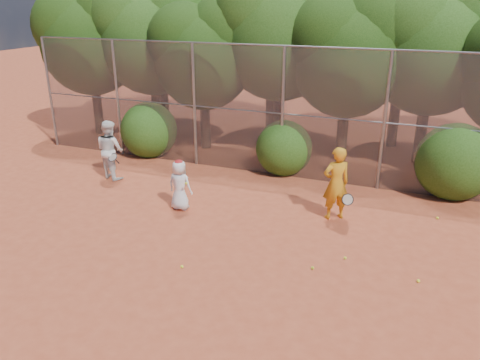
% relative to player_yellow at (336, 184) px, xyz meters
% --- Properties ---
extents(ground, '(80.00, 80.00, 0.00)m').
position_rel_player_yellow_xyz_m(ground, '(-1.19, -3.52, -0.95)').
color(ground, '#A64125').
rests_on(ground, ground).
extents(fence_back, '(20.05, 0.09, 4.03)m').
position_rel_player_yellow_xyz_m(fence_back, '(-1.31, 2.48, 1.10)').
color(fence_back, gray).
rests_on(fence_back, ground).
extents(tree_0, '(4.38, 3.81, 6.00)m').
position_rel_player_yellow_xyz_m(tree_0, '(-10.63, 4.52, 2.98)').
color(tree_0, black).
rests_on(tree_0, ground).
extents(tree_1, '(4.64, 4.03, 6.35)m').
position_rel_player_yellow_xyz_m(tree_1, '(-8.13, 5.02, 3.21)').
color(tree_1, black).
rests_on(tree_1, ground).
extents(tree_2, '(3.99, 3.47, 5.47)m').
position_rel_player_yellow_xyz_m(tree_2, '(-5.64, 4.31, 2.63)').
color(tree_2, black).
rests_on(tree_2, ground).
extents(tree_3, '(4.89, 4.26, 6.70)m').
position_rel_player_yellow_xyz_m(tree_3, '(-3.13, 5.32, 3.45)').
color(tree_3, black).
rests_on(tree_3, ground).
extents(tree_4, '(4.19, 3.64, 5.73)m').
position_rel_player_yellow_xyz_m(tree_4, '(-0.64, 4.72, 2.81)').
color(tree_4, black).
rests_on(tree_4, ground).
extents(tree_5, '(4.51, 3.92, 6.17)m').
position_rel_player_yellow_xyz_m(tree_5, '(1.87, 5.52, 3.10)').
color(tree_5, black).
rests_on(tree_5, ground).
extents(tree_9, '(4.83, 4.20, 6.62)m').
position_rel_player_yellow_xyz_m(tree_9, '(-9.13, 7.32, 3.39)').
color(tree_9, black).
rests_on(tree_9, ground).
extents(tree_10, '(5.15, 4.48, 7.06)m').
position_rel_player_yellow_xyz_m(tree_10, '(-4.12, 7.52, 3.68)').
color(tree_10, black).
rests_on(tree_10, ground).
extents(tree_11, '(4.64, 4.03, 6.35)m').
position_rel_player_yellow_xyz_m(tree_11, '(0.87, 7.12, 3.21)').
color(tree_11, black).
rests_on(tree_11, ground).
extents(bush_0, '(2.00, 2.00, 2.00)m').
position_rel_player_yellow_xyz_m(bush_0, '(-7.19, 2.78, 0.05)').
color(bush_0, '#214711').
rests_on(bush_0, ground).
extents(bush_1, '(1.80, 1.80, 1.80)m').
position_rel_player_yellow_xyz_m(bush_1, '(-2.19, 2.78, -0.05)').
color(bush_1, '#214711').
rests_on(bush_1, ground).
extents(bush_2, '(2.20, 2.20, 2.20)m').
position_rel_player_yellow_xyz_m(bush_2, '(2.81, 2.78, 0.15)').
color(bush_2, '#214711').
rests_on(bush_2, ground).
extents(player_yellow, '(0.93, 0.76, 1.90)m').
position_rel_player_yellow_xyz_m(player_yellow, '(0.00, 0.00, 0.00)').
color(player_yellow, orange).
rests_on(player_yellow, ground).
extents(player_teen, '(0.67, 0.46, 1.39)m').
position_rel_player_yellow_xyz_m(player_teen, '(-3.93, -0.96, -0.26)').
color(player_teen, white).
rests_on(player_teen, ground).
extents(player_white, '(1.07, 0.94, 1.84)m').
position_rel_player_yellow_xyz_m(player_white, '(-7.05, 0.32, -0.03)').
color(player_white, white).
rests_on(player_white, ground).
extents(ball_0, '(0.07, 0.07, 0.07)m').
position_rel_player_yellow_xyz_m(ball_0, '(0.08, -2.62, -0.92)').
color(ball_0, yellow).
rests_on(ball_0, ground).
extents(ball_1, '(0.07, 0.07, 0.07)m').
position_rel_player_yellow_xyz_m(ball_1, '(0.64, -1.96, -0.92)').
color(ball_1, yellow).
rests_on(ball_1, ground).
extents(ball_3, '(0.07, 0.07, 0.07)m').
position_rel_player_yellow_xyz_m(ball_3, '(2.15, -2.31, -0.92)').
color(ball_3, yellow).
rests_on(ball_3, ground).
extents(ball_4, '(0.07, 0.07, 0.07)m').
position_rel_player_yellow_xyz_m(ball_4, '(-2.48, -3.59, -0.92)').
color(ball_4, yellow).
rests_on(ball_4, ground).
extents(ball_5, '(0.07, 0.07, 0.07)m').
position_rel_player_yellow_xyz_m(ball_5, '(2.50, 0.90, -0.92)').
color(ball_5, yellow).
rests_on(ball_5, ground).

